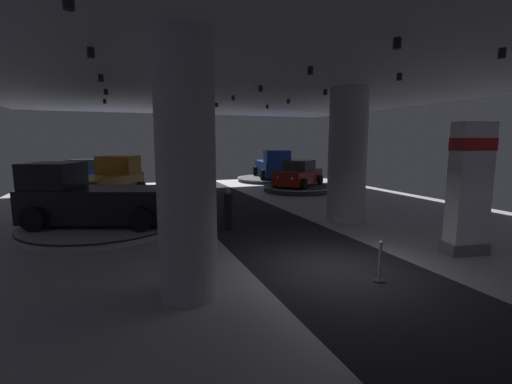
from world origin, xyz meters
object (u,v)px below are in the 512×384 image
display_platform_deep_left (89,186)px  display_platform_mid_left (102,226)px  column_right (347,155)px  pickup_truck_mid_left (92,199)px  display_platform_far_right (298,188)px  pickup_truck_far_left (108,183)px  column_left (186,170)px  brand_sign_pylon (469,187)px  display_platform_far_left (106,203)px  visitor_walking_near (228,206)px  pickup_truck_deep_right (273,166)px  display_platform_deep_right (272,179)px  display_car_deep_left (88,173)px  display_car_far_right (299,174)px

display_platform_deep_left → display_platform_mid_left: 13.41m
column_right → pickup_truck_mid_left: column_right is taller
display_platform_mid_left → display_platform_far_right: (11.85, 6.72, 0.05)m
column_right → pickup_truck_far_left: 12.35m
column_right → column_left: same height
brand_sign_pylon → pickup_truck_far_left: (-10.17, 12.83, -0.86)m
column_left → display_platform_far_left: bearing=99.4°
brand_sign_pylon → pickup_truck_mid_left: size_ratio=0.68×
visitor_walking_near → column_left: bearing=-115.0°
pickup_truck_mid_left → display_platform_far_right: 13.87m
column_left → pickup_truck_far_left: (-1.93, 12.80, -1.59)m
column_right → display_platform_far_right: (2.19, 8.49, -2.55)m
column_left → display_platform_far_right: (9.83, 13.66, -2.55)m
brand_sign_pylon → pickup_truck_mid_left: bearing=146.2°
column_left → display_platform_mid_left: column_left is taller
pickup_truck_deep_right → column_left: bearing=-118.4°
column_left → display_platform_far_right: column_left is taller
display_platform_mid_left → visitor_walking_near: visitor_walking_near is taller
brand_sign_pylon → pickup_truck_mid_left: (-10.56, 7.07, -0.82)m
column_right → display_platform_deep_left: 18.87m
display_platform_mid_left → pickup_truck_mid_left: pickup_truck_mid_left is taller
column_right → display_platform_far_right: size_ratio=1.17×
column_left → display_platform_mid_left: (-2.02, 6.93, -2.60)m
brand_sign_pylon → pickup_truck_far_left: size_ratio=0.69×
column_left → pickup_truck_mid_left: (-2.32, 7.05, -1.56)m
column_right → display_platform_far_right: column_right is taller
column_right → display_platform_far_right: 9.13m
column_left → display_platform_far_right: size_ratio=1.17×
display_platform_far_left → pickup_truck_deep_right: bearing=29.5°
pickup_truck_deep_right → display_platform_deep_right: bearing=78.3°
brand_sign_pylon → pickup_truck_far_left: bearing=128.4°
column_right → brand_sign_pylon: bearing=-83.4°
pickup_truck_mid_left → column_left: bearing=-71.8°
display_platform_deep_left → pickup_truck_mid_left: pickup_truck_mid_left is taller
column_right → display_car_deep_left: size_ratio=1.22×
brand_sign_pylon → visitor_walking_near: 7.92m
pickup_truck_mid_left → pickup_truck_deep_right: bearing=44.3°
pickup_truck_far_left → display_car_far_right: pickup_truck_far_left is taller
display_car_far_right → column_right: bearing=-104.6°
pickup_truck_mid_left → visitor_walking_near: size_ratio=3.59×
display_platform_deep_right → display_car_far_right: size_ratio=1.33×
display_car_deep_left → display_platform_far_right: display_car_deep_left is taller
pickup_truck_deep_right → display_platform_far_right: bearing=-97.6°
pickup_truck_mid_left → display_car_far_right: size_ratio=1.30×
display_platform_deep_right → display_car_far_right: display_car_far_right is taller
display_platform_far_left → visitor_walking_near: size_ratio=3.83×
brand_sign_pylon → display_car_far_right: brand_sign_pylon is taller
display_platform_far_left → display_car_deep_left: (-1.35, 7.77, 1.00)m
column_left → brand_sign_pylon: 8.28m
display_car_deep_left → visitor_walking_near: bearing=-68.6°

